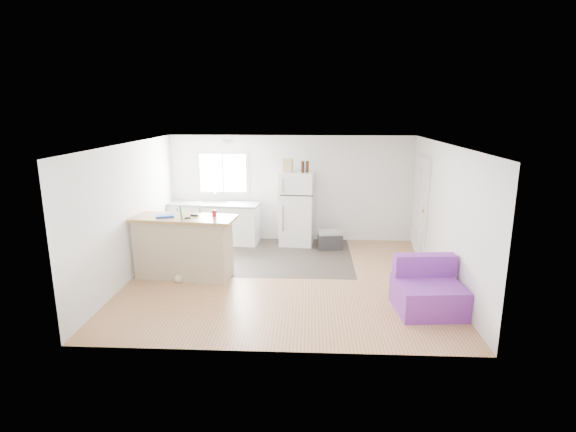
% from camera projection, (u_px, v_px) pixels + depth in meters
% --- Properties ---
extents(room, '(5.51, 5.01, 2.41)m').
position_uv_depth(room, '(285.00, 214.00, 7.80)').
color(room, '#96633F').
rests_on(room, ground).
extents(vinyl_zone, '(4.05, 2.50, 0.00)m').
position_uv_depth(vinyl_zone, '(254.00, 256.00, 9.33)').
color(vinyl_zone, '#39302A').
rests_on(vinyl_zone, floor).
extents(window, '(1.18, 0.06, 0.98)m').
position_uv_depth(window, '(223.00, 173.00, 10.21)').
color(window, white).
rests_on(window, back_wall).
extents(interior_door, '(0.11, 0.92, 2.10)m').
position_uv_depth(interior_door, '(421.00, 207.00, 9.21)').
color(interior_door, white).
rests_on(interior_door, right_wall).
extents(ceiling_fixture, '(0.30, 0.30, 0.07)m').
position_uv_depth(ceiling_fixture, '(227.00, 141.00, 8.75)').
color(ceiling_fixture, white).
rests_on(ceiling_fixture, ceiling).
extents(kitchen_cabinets, '(2.11, 0.84, 1.20)m').
position_uv_depth(kitchen_cabinets, '(215.00, 222.00, 10.17)').
color(kitchen_cabinets, white).
rests_on(kitchen_cabinets, floor).
extents(peninsula, '(1.88, 0.88, 1.12)m').
position_uv_depth(peninsula, '(184.00, 247.00, 8.05)').
color(peninsula, '#CAB292').
rests_on(peninsula, floor).
extents(refrigerator, '(0.78, 0.75, 1.63)m').
position_uv_depth(refrigerator, '(297.00, 209.00, 9.96)').
color(refrigerator, white).
rests_on(refrigerator, floor).
extents(cooler, '(0.58, 0.43, 0.41)m').
position_uv_depth(cooler, '(330.00, 239.00, 9.75)').
color(cooler, '#2B2B2D').
rests_on(cooler, floor).
extents(purple_seat, '(1.03, 0.98, 0.78)m').
position_uv_depth(purple_seat, '(428.00, 292.00, 6.77)').
color(purple_seat, purple).
rests_on(purple_seat, floor).
extents(cleaner_jug, '(0.15, 0.11, 0.31)m').
position_uv_depth(cleaner_jug, '(211.00, 271.00, 8.08)').
color(cleaner_jug, silver).
rests_on(cleaner_jug, floor).
extents(mop, '(0.24, 0.39, 1.39)m').
position_uv_depth(mop, '(180.00, 269.00, 7.88)').
color(mop, green).
rests_on(mop, floor).
extents(red_cup, '(0.09, 0.09, 0.12)m').
position_uv_depth(red_cup, '(214.00, 213.00, 7.93)').
color(red_cup, red).
rests_on(red_cup, peninsula).
extents(blue_tray, '(0.36, 0.31, 0.04)m').
position_uv_depth(blue_tray, '(165.00, 216.00, 7.90)').
color(blue_tray, '#133BB8').
rests_on(blue_tray, peninsula).
extents(tool_a, '(0.15, 0.08, 0.03)m').
position_uv_depth(tool_a, '(194.00, 215.00, 7.98)').
color(tool_a, black).
rests_on(tool_a, peninsula).
extents(tool_b, '(0.11, 0.08, 0.03)m').
position_uv_depth(tool_b, '(187.00, 218.00, 7.80)').
color(tool_b, black).
rests_on(tool_b, peninsula).
extents(cardboard_box, '(0.21, 0.13, 0.30)m').
position_uv_depth(cardboard_box, '(288.00, 166.00, 9.68)').
color(cardboard_box, tan).
rests_on(cardboard_box, refrigerator).
extents(bottle_left, '(0.09, 0.09, 0.25)m').
position_uv_depth(bottle_left, '(303.00, 167.00, 9.67)').
color(bottle_left, '#331A09').
rests_on(bottle_left, refrigerator).
extents(bottle_right, '(0.09, 0.09, 0.25)m').
position_uv_depth(bottle_right, '(307.00, 167.00, 9.69)').
color(bottle_right, '#331A09').
rests_on(bottle_right, refrigerator).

